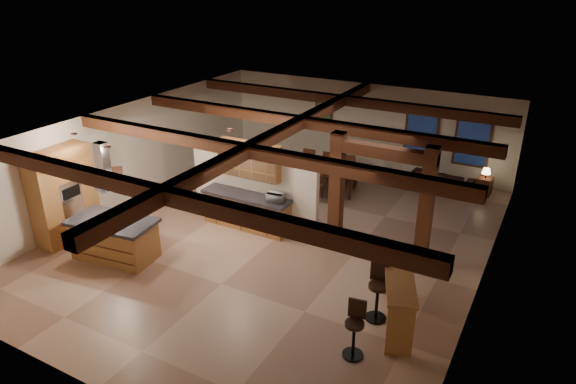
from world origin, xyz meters
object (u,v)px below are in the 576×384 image
at_px(kitchen_island, 114,238).
at_px(sofa, 441,179).
at_px(dining_table, 323,180).
at_px(bar_counter, 398,289).

height_order(kitchen_island, sofa, kitchen_island).
bearing_deg(sofa, kitchen_island, 57.82).
distance_m(kitchen_island, sofa, 9.94).
relative_size(kitchen_island, dining_table, 1.06).
bearing_deg(sofa, dining_table, 36.51).
distance_m(sofa, bar_counter, 7.26).
bearing_deg(bar_counter, sofa, 96.58).
xyz_separation_m(kitchen_island, sofa, (5.83, 8.05, -0.23)).
bearing_deg(bar_counter, dining_table, 127.75).
bearing_deg(kitchen_island, sofa, 54.07).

